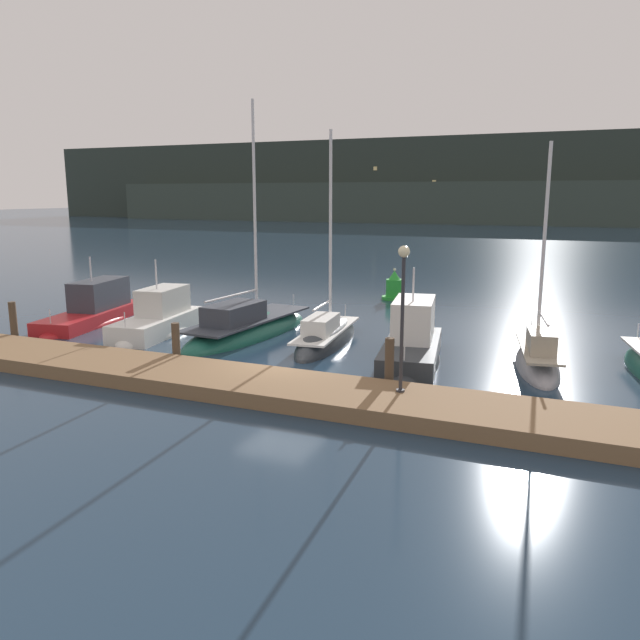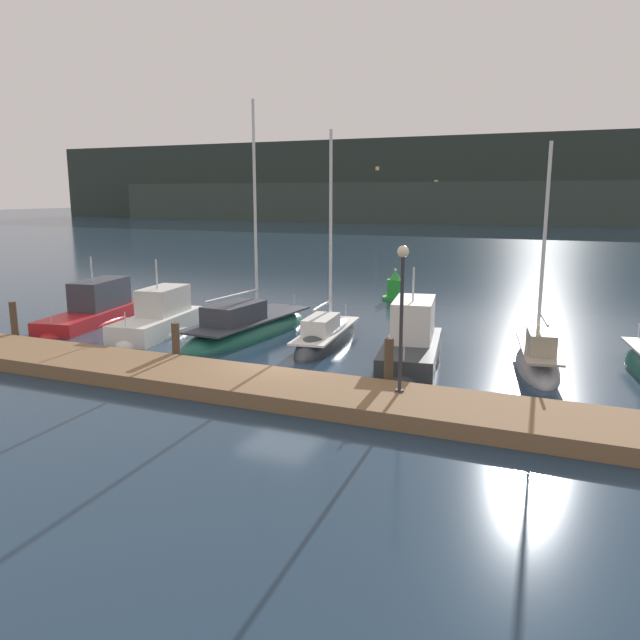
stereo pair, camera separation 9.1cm
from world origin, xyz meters
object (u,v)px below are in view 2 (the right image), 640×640
object	(u,v)px
sailboat_berth_3	(248,332)
sailboat_berth_6	(537,363)
sailboat_berth_4	(326,340)
motorboat_berth_5	(411,350)
channel_buoy	(395,288)
motorboat_berth_1	(95,315)
dock_lamppost	(402,296)
motorboat_berth_2	(159,326)

from	to	relation	value
sailboat_berth_3	sailboat_berth_6	distance (m)	11.70
sailboat_berth_3	sailboat_berth_6	world-z (taller)	sailboat_berth_3
sailboat_berth_4	motorboat_berth_5	xyz separation A→B (m)	(3.84, -1.32, 0.28)
sailboat_berth_3	sailboat_berth_6	size ratio (longest dim) A/B	1.28
motorboat_berth_5	sailboat_berth_6	distance (m)	4.30
channel_buoy	motorboat_berth_1	bearing A→B (deg)	-133.38
dock_lamppost	channel_buoy	bearing A→B (deg)	106.80
motorboat_berth_2	motorboat_berth_5	xyz separation A→B (m)	(11.08, -0.10, 0.07)
sailboat_berth_3	dock_lamppost	xyz separation A→B (m)	(8.44, -6.30, 3.03)
motorboat_berth_5	sailboat_berth_6	world-z (taller)	sailboat_berth_6
sailboat_berth_4	dock_lamppost	world-z (taller)	sailboat_berth_4
motorboat_berth_2	channel_buoy	distance (m)	14.24
motorboat_berth_1	motorboat_berth_5	bearing A→B (deg)	-3.58
sailboat_berth_6	channel_buoy	size ratio (longest dim) A/B	4.62
motorboat_berth_1	sailboat_berth_4	size ratio (longest dim) A/B	0.83
motorboat_berth_1	sailboat_berth_6	world-z (taller)	sailboat_berth_6
motorboat_berth_5	channel_buoy	bearing A→B (deg)	108.92
motorboat_berth_5	dock_lamppost	xyz separation A→B (m)	(0.98, -4.95, 2.78)
motorboat_berth_1	motorboat_berth_5	size ratio (longest dim) A/B	1.19
motorboat_berth_1	motorboat_berth_5	world-z (taller)	motorboat_berth_5
motorboat_berth_1	sailboat_berth_6	xyz separation A→B (m)	(19.60, -0.20, -0.17)
sailboat_berth_4	motorboat_berth_2	bearing A→B (deg)	-170.48
dock_lamppost	motorboat_berth_1	bearing A→B (deg)	160.12
channel_buoy	sailboat_berth_6	bearing A→B (deg)	-54.23
sailboat_berth_3	channel_buoy	bearing A→B (deg)	74.53
motorboat_berth_1	sailboat_berth_3	bearing A→B (deg)	2.84
motorboat_berth_5	channel_buoy	world-z (taller)	motorboat_berth_5
motorboat_berth_2	sailboat_berth_4	bearing A→B (deg)	9.52
motorboat_berth_5	channel_buoy	size ratio (longest dim) A/B	3.59
motorboat_berth_1	channel_buoy	world-z (taller)	motorboat_berth_1
motorboat_berth_1	sailboat_berth_4	world-z (taller)	sailboat_berth_4
sailboat_berth_4	channel_buoy	distance (m)	11.35
sailboat_berth_3	sailboat_berth_4	distance (m)	3.63
sailboat_berth_6	channel_buoy	xyz separation A→B (m)	(-8.56, 11.88, 0.46)
sailboat_berth_6	sailboat_berth_4	bearing A→B (deg)	176.08
channel_buoy	dock_lamppost	size ratio (longest dim) A/B	0.43
motorboat_berth_2	sailboat_berth_3	xyz separation A→B (m)	(3.62, 1.25, -0.18)
channel_buoy	dock_lamppost	bearing A→B (deg)	-73.20
sailboat_berth_4	motorboat_berth_5	world-z (taller)	sailboat_berth_4
sailboat_berth_6	channel_buoy	distance (m)	14.65
motorboat_berth_1	channel_buoy	xyz separation A→B (m)	(11.04, 11.68, 0.29)
motorboat_berth_2	motorboat_berth_5	world-z (taller)	motorboat_berth_5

